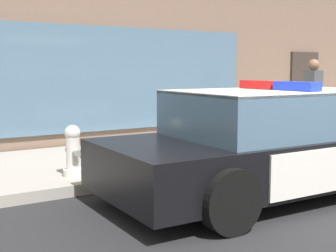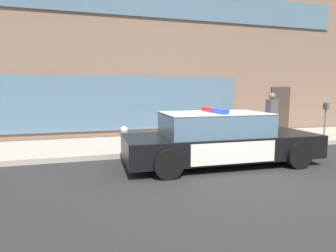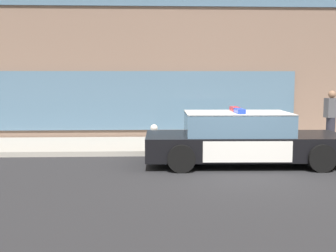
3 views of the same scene
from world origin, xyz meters
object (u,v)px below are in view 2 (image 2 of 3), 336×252
police_cruiser (219,139)px  pedestrian_on_sidewalk (271,115)px  fire_hydrant (125,138)px  parking_meter (326,114)px

police_cruiser → pedestrian_on_sidewalk: 4.21m
fire_hydrant → parking_meter: bearing=-0.8°
pedestrian_on_sidewalk → parking_meter: (1.78, -0.77, 0.07)m
police_cruiser → fire_hydrant: 2.90m
pedestrian_on_sidewalk → police_cruiser: bearing=-67.1°
pedestrian_on_sidewalk → fire_hydrant: bearing=-96.1°
pedestrian_on_sidewalk → parking_meter: 1.95m
fire_hydrant → pedestrian_on_sidewalk: pedestrian_on_sidewalk is taller
police_cruiser → pedestrian_on_sidewalk: bearing=37.1°
pedestrian_on_sidewalk → parking_meter: pedestrian_on_sidewalk is taller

